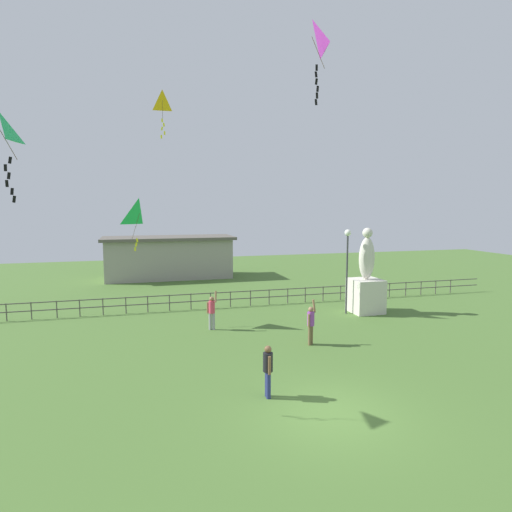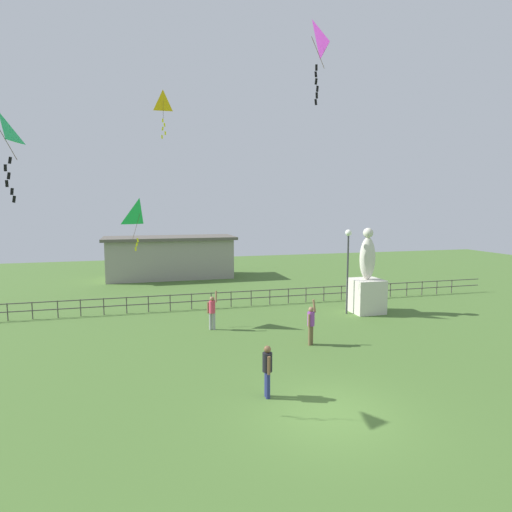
{
  "view_description": "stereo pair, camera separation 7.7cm",
  "coord_description": "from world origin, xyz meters",
  "px_view_note": "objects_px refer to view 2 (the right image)",
  "views": [
    {
      "loc": [
        -5.28,
        -10.92,
        5.99
      ],
      "look_at": [
        -0.71,
        5.42,
        4.06
      ],
      "focal_mm": 30.28,
      "sensor_mm": 36.0,
      "label": 1
    },
    {
      "loc": [
        -5.2,
        -10.94,
        5.99
      ],
      "look_at": [
        -0.71,
        5.42,
        4.06
      ],
      "focal_mm": 30.28,
      "sensor_mm": 36.0,
      "label": 2
    }
  ],
  "objects_px": {
    "person_0": "(212,310)",
    "kite_1": "(0,133)",
    "lamppost": "(348,253)",
    "person_1": "(267,368)",
    "kite_2": "(163,102)",
    "kite_0": "(140,214)",
    "kite_3": "(312,39)",
    "person_3": "(311,322)",
    "statue_monument": "(367,286)"
  },
  "relations": [
    {
      "from": "person_1",
      "to": "kite_3",
      "type": "xyz_separation_m",
      "value": [
        1.9,
        1.35,
        10.49
      ]
    },
    {
      "from": "lamppost",
      "to": "kite_1",
      "type": "xyz_separation_m",
      "value": [
        -14.93,
        -7.69,
        4.64
      ]
    },
    {
      "from": "person_1",
      "to": "kite_2",
      "type": "bearing_deg",
      "value": 100.73
    },
    {
      "from": "kite_1",
      "to": "kite_2",
      "type": "relative_size",
      "value": 1.01
    },
    {
      "from": "kite_2",
      "to": "kite_3",
      "type": "relative_size",
      "value": 0.93
    },
    {
      "from": "kite_0",
      "to": "kite_2",
      "type": "relative_size",
      "value": 1.01
    },
    {
      "from": "kite_2",
      "to": "person_3",
      "type": "bearing_deg",
      "value": -52.97
    },
    {
      "from": "kite_1",
      "to": "kite_3",
      "type": "relative_size",
      "value": 0.94
    },
    {
      "from": "person_3",
      "to": "kite_3",
      "type": "relative_size",
      "value": 0.73
    },
    {
      "from": "statue_monument",
      "to": "person_3",
      "type": "relative_size",
      "value": 2.44
    },
    {
      "from": "statue_monument",
      "to": "kite_2",
      "type": "bearing_deg",
      "value": 165.33
    },
    {
      "from": "person_1",
      "to": "person_3",
      "type": "relative_size",
      "value": 0.85
    },
    {
      "from": "lamppost",
      "to": "kite_0",
      "type": "distance_m",
      "value": 11.35
    },
    {
      "from": "statue_monument",
      "to": "kite_1",
      "type": "bearing_deg",
      "value": -154.58
    },
    {
      "from": "lamppost",
      "to": "kite_3",
      "type": "distance_m",
      "value": 12.5
    },
    {
      "from": "lamppost",
      "to": "person_1",
      "type": "bearing_deg",
      "value": -129.18
    },
    {
      "from": "person_3",
      "to": "kite_2",
      "type": "height_order",
      "value": "kite_2"
    },
    {
      "from": "statue_monument",
      "to": "kite_1",
      "type": "xyz_separation_m",
      "value": [
        -16.13,
        -7.67,
        6.54
      ]
    },
    {
      "from": "statue_monument",
      "to": "lamppost",
      "type": "relative_size",
      "value": 1.02
    },
    {
      "from": "person_3",
      "to": "kite_2",
      "type": "bearing_deg",
      "value": 127.03
    },
    {
      "from": "person_0",
      "to": "kite_2",
      "type": "relative_size",
      "value": 0.77
    },
    {
      "from": "kite_0",
      "to": "statue_monument",
      "type": "bearing_deg",
      "value": -2.11
    },
    {
      "from": "lamppost",
      "to": "person_3",
      "type": "relative_size",
      "value": 2.4
    },
    {
      "from": "person_0",
      "to": "kite_0",
      "type": "bearing_deg",
      "value": 153.89
    },
    {
      "from": "statue_monument",
      "to": "lamppost",
      "type": "distance_m",
      "value": 2.25
    },
    {
      "from": "person_3",
      "to": "person_1",
      "type": "bearing_deg",
      "value": -126.55
    },
    {
      "from": "statue_monument",
      "to": "person_1",
      "type": "bearing_deg",
      "value": -133.51
    },
    {
      "from": "kite_3",
      "to": "lamppost",
      "type": "bearing_deg",
      "value": 54.56
    },
    {
      "from": "person_3",
      "to": "kite_1",
      "type": "xyz_separation_m",
      "value": [
        -10.83,
        -3.07,
        7.07
      ]
    },
    {
      "from": "kite_0",
      "to": "kite_2",
      "type": "height_order",
      "value": "kite_2"
    },
    {
      "from": "person_3",
      "to": "kite_3",
      "type": "distance_m",
      "value": 11.04
    },
    {
      "from": "statue_monument",
      "to": "kite_2",
      "type": "distance_m",
      "value": 15.13
    },
    {
      "from": "lamppost",
      "to": "kite_0",
      "type": "xyz_separation_m",
      "value": [
        -11.13,
        0.43,
        2.2
      ]
    },
    {
      "from": "lamppost",
      "to": "kite_2",
      "type": "height_order",
      "value": "kite_2"
    },
    {
      "from": "lamppost",
      "to": "person_0",
      "type": "distance_m",
      "value": 8.32
    },
    {
      "from": "person_3",
      "to": "kite_1",
      "type": "distance_m",
      "value": 13.29
    },
    {
      "from": "lamppost",
      "to": "kite_1",
      "type": "distance_m",
      "value": 17.42
    },
    {
      "from": "kite_1",
      "to": "kite_3",
      "type": "height_order",
      "value": "kite_3"
    },
    {
      "from": "person_1",
      "to": "person_3",
      "type": "bearing_deg",
      "value": 53.45
    },
    {
      "from": "lamppost",
      "to": "person_1",
      "type": "relative_size",
      "value": 2.82
    },
    {
      "from": "person_0",
      "to": "kite_1",
      "type": "bearing_deg",
      "value": -137.3
    },
    {
      "from": "statue_monument",
      "to": "kite_1",
      "type": "relative_size",
      "value": 1.9
    },
    {
      "from": "person_3",
      "to": "kite_3",
      "type": "xyz_separation_m",
      "value": [
        -1.45,
        -3.18,
        10.47
      ]
    },
    {
      "from": "kite_0",
      "to": "kite_3",
      "type": "bearing_deg",
      "value": -55.87
    },
    {
      "from": "lamppost",
      "to": "person_1",
      "type": "distance_m",
      "value": 12.05
    },
    {
      "from": "person_1",
      "to": "kite_2",
      "type": "height_order",
      "value": "kite_2"
    },
    {
      "from": "person_1",
      "to": "kite_3",
      "type": "relative_size",
      "value": 0.62
    },
    {
      "from": "person_3",
      "to": "kite_1",
      "type": "height_order",
      "value": "kite_1"
    },
    {
      "from": "statue_monument",
      "to": "kite_3",
      "type": "height_order",
      "value": "kite_3"
    },
    {
      "from": "kite_1",
      "to": "kite_3",
      "type": "bearing_deg",
      "value": -0.66
    }
  ]
}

